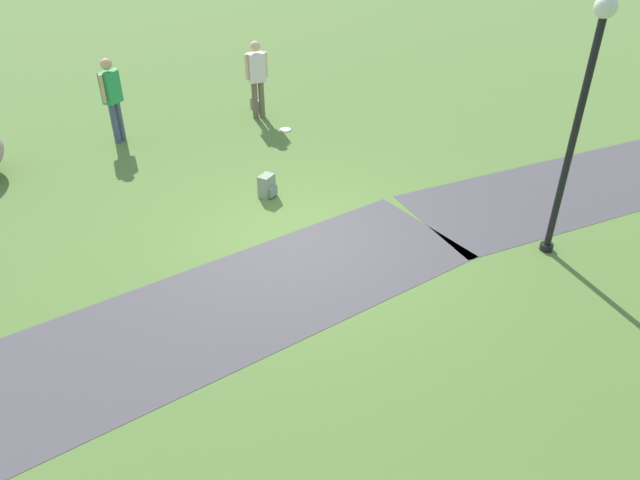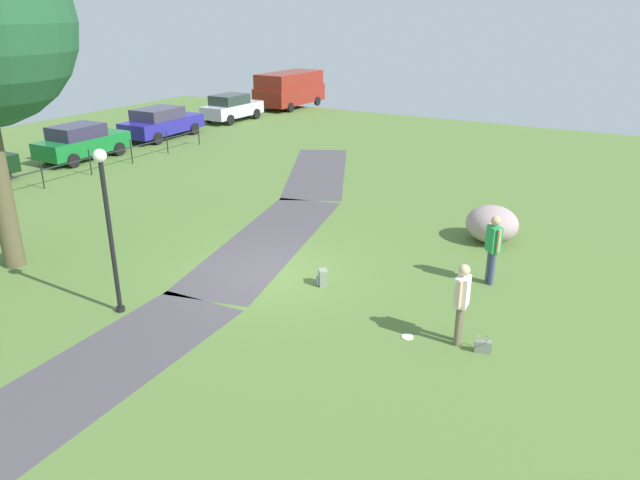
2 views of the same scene
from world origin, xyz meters
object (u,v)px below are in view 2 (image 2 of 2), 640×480
(frisbee_on_grass, at_px, (407,337))
(parked_coupe_black, at_px, (81,142))
(lamp_post, at_px, (108,215))
(man_near_boulder, at_px, (493,245))
(lawn_boulder, at_px, (492,224))
(delivery_van, at_px, (290,88))
(parked_suv_orange, at_px, (161,122))
(woman_with_handbag, at_px, (462,298))
(backpack_by_boulder, at_px, (493,228))
(parked_hatchback_blue, at_px, (232,107))
(spare_backpack_on_lawn, at_px, (323,278))
(handbag_on_grass, at_px, (483,346))

(frisbee_on_grass, bearing_deg, parked_coupe_black, 68.26)
(lamp_post, relative_size, man_near_boulder, 2.11)
(lawn_boulder, distance_m, frisbee_on_grass, 6.28)
(lamp_post, distance_m, delivery_van, 29.23)
(frisbee_on_grass, distance_m, parked_coupe_black, 19.69)
(frisbee_on_grass, xyz_separation_m, delivery_van, (24.42, 18.28, 1.26))
(man_near_boulder, bearing_deg, parked_suv_orange, 64.70)
(lamp_post, distance_m, woman_with_handbag, 7.44)
(backpack_by_boulder, relative_size, delivery_van, 0.07)
(backpack_by_boulder, bearing_deg, parked_hatchback_blue, 58.14)
(woman_with_handbag, bearing_deg, parked_hatchback_blue, 47.14)
(spare_backpack_on_lawn, bearing_deg, delivery_van, 33.93)
(man_near_boulder, relative_size, frisbee_on_grass, 7.15)
(lamp_post, relative_size, parked_hatchback_blue, 0.90)
(handbag_on_grass, bearing_deg, man_near_boulder, 12.68)
(man_near_boulder, relative_size, delivery_van, 0.32)
(handbag_on_grass, distance_m, parked_suv_orange, 23.56)
(backpack_by_boulder, bearing_deg, lawn_boulder, -170.98)
(handbag_on_grass, xyz_separation_m, backpack_by_boulder, (6.68, 1.54, 0.05))
(man_near_boulder, bearing_deg, woman_with_handbag, -176.45)
(handbag_on_grass, height_order, delivery_van, delivery_van)
(parked_coupe_black, height_order, parked_hatchback_blue, same)
(frisbee_on_grass, height_order, delivery_van, delivery_van)
(backpack_by_boulder, height_order, frisbee_on_grass, backpack_by_boulder)
(lamp_post, xyz_separation_m, parked_coupe_black, (9.37, 12.29, -1.44))
(lamp_post, distance_m, parked_suv_orange, 19.35)
(man_near_boulder, distance_m, handbag_on_grass, 3.40)
(woman_with_handbag, xyz_separation_m, man_near_boulder, (3.12, 0.19, 0.01))
(lamp_post, xyz_separation_m, parked_suv_orange, (14.63, 12.59, -1.44))
(woman_with_handbag, height_order, frisbee_on_grass, woman_with_handbag)
(parked_hatchback_blue, bearing_deg, woman_with_handbag, -132.86)
(lamp_post, distance_m, lawn_boulder, 10.44)
(handbag_on_grass, bearing_deg, parked_hatchback_blue, 47.76)
(backpack_by_boulder, xyz_separation_m, spare_backpack_on_lawn, (-5.57, 2.68, 0.00))
(man_near_boulder, distance_m, delivery_van, 28.36)
(parked_suv_orange, bearing_deg, lamp_post, -139.29)
(handbag_on_grass, xyz_separation_m, parked_coupe_black, (7.09, 19.76, 0.67))
(lamp_post, bearing_deg, lawn_boulder, -35.86)
(parked_coupe_black, bearing_deg, frisbee_on_grass, -111.74)
(woman_with_handbag, height_order, man_near_boulder, man_near_boulder)
(man_near_boulder, relative_size, parked_coupe_black, 0.42)
(man_near_boulder, height_order, frisbee_on_grass, man_near_boulder)
(man_near_boulder, height_order, parked_suv_orange, man_near_boulder)
(frisbee_on_grass, relative_size, parked_suv_orange, 0.05)
(spare_backpack_on_lawn, distance_m, parked_hatchback_blue, 23.21)
(frisbee_on_grass, bearing_deg, lawn_boulder, -0.40)
(woman_with_handbag, relative_size, backpack_by_boulder, 4.30)
(lawn_boulder, height_order, parked_suv_orange, parked_suv_orange)
(woman_with_handbag, height_order, delivery_van, delivery_van)
(man_near_boulder, height_order, spare_backpack_on_lawn, man_near_boulder)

